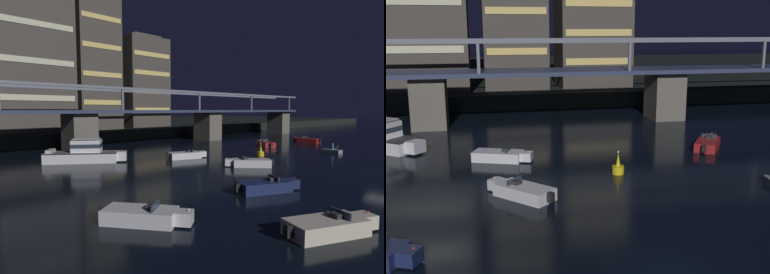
% 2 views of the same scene
% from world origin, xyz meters
% --- Properties ---
extents(ground_plane, '(400.00, 400.00, 0.00)m').
position_xyz_m(ground_plane, '(0.00, 0.00, 0.00)').
color(ground_plane, black).
extents(far_riverbank, '(240.00, 80.00, 2.20)m').
position_xyz_m(far_riverbank, '(0.00, 83.01, 1.10)').
color(far_riverbank, black).
rests_on(far_riverbank, ground).
extents(river_bridge, '(86.41, 6.40, 9.38)m').
position_xyz_m(river_bridge, '(0.00, 35.00, 4.21)').
color(river_bridge, '#605B51').
rests_on(river_bridge, ground).
extents(tower_east_tall, '(9.94, 8.35, 19.83)m').
position_xyz_m(tower_east_tall, '(8.11, 50.13, 11.97)').
color(tower_east_tall, '#423D38').
rests_on(tower_east_tall, far_riverbank).
extents(speedboat_near_right, '(4.29, 4.48, 1.16)m').
position_xyz_m(speedboat_near_right, '(-5.71, 11.03, 0.41)').
color(speedboat_near_right, silver).
rests_on(speedboat_near_right, ground).
extents(speedboat_mid_right, '(5.10, 3.04, 1.16)m').
position_xyz_m(speedboat_mid_right, '(-6.63, 20.00, 0.41)').
color(speedboat_mid_right, silver).
rests_on(speedboat_mid_right, ground).
extents(speedboat_far_center, '(3.86, 4.76, 1.16)m').
position_xyz_m(speedboat_far_center, '(11.90, 20.51, 0.41)').
color(speedboat_far_center, maroon).
rests_on(speedboat_far_center, ground).
extents(channel_buoy, '(0.90, 0.90, 1.76)m').
position_xyz_m(channel_buoy, '(1.76, 14.65, 0.48)').
color(channel_buoy, yellow).
rests_on(channel_buoy, ground).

